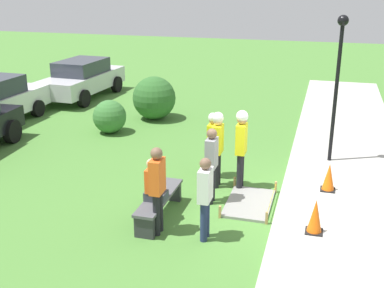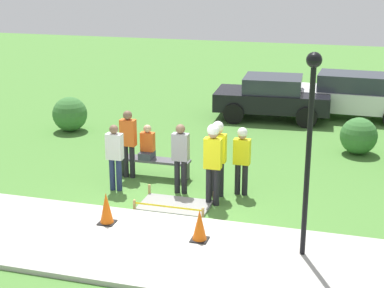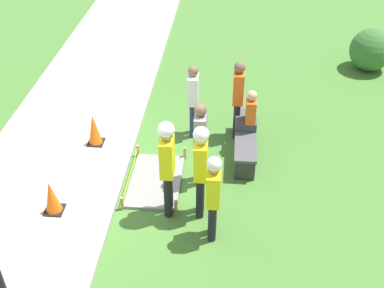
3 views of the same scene
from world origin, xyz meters
TOP-DOWN VIEW (x-y plane):
  - ground_plane at (0.00, 0.00)m, footprint 60.00×60.00m
  - sidewalk at (0.00, -1.53)m, footprint 28.00×3.06m
  - wet_concrete_patch at (-0.07, 0.62)m, footprint 1.67×1.04m
  - traffic_cone_near_patch at (-1.12, -0.83)m, footprint 0.34×0.34m
  - traffic_cone_far_patch at (0.99, -1.06)m, footprint 0.34×0.34m
  - park_bench at (-1.20, 2.36)m, footprint 1.94×0.44m
  - person_seated_on_bench at (-1.39, 2.41)m, footprint 0.36×0.44m
  - worker_supervisor at (0.74, 0.99)m, footprint 0.40×0.28m
  - worker_assistant at (1.25, 1.80)m, footprint 0.40×0.25m
  - worker_trainee at (0.71, 1.56)m, footprint 0.40×0.27m
  - bystander_in_orange_shirt at (-1.82, 2.16)m, footprint 0.40×0.24m
  - bystander_in_gray_shirt at (-1.79, 1.21)m, footprint 0.40×0.22m
  - bystander_in_white_shirt at (-0.19, 1.48)m, footprint 0.40×0.23m
  - lamppost_near at (3.03, -1.07)m, footprint 0.28×0.28m
  - parked_car_silver at (8.11, 9.10)m, footprint 4.59×2.12m
  - shrub_rounded_near at (3.93, 5.90)m, footprint 1.09×1.09m
  - shrub_rounded_far at (5.87, 5.06)m, footprint 1.54×1.54m

SIDE VIEW (x-z plane):
  - ground_plane at x=0.00m, z-range 0.00..0.00m
  - wet_concrete_patch at x=-0.07m, z-range -0.10..0.17m
  - sidewalk at x=0.00m, z-range 0.00..0.10m
  - park_bench at x=-1.20m, z-range 0.11..0.61m
  - traffic_cone_far_patch at x=0.99m, z-range 0.10..0.76m
  - traffic_cone_near_patch at x=-1.12m, z-range 0.10..0.79m
  - shrub_rounded_near at x=3.93m, z-range 0.00..1.09m
  - shrub_rounded_far at x=5.87m, z-range 0.00..1.54m
  - parked_car_silver at x=8.11m, z-range 0.03..1.62m
  - person_seated_on_bench at x=-1.39m, z-range 0.41..1.30m
  - bystander_in_gray_shirt at x=-1.79m, z-range 0.11..1.80m
  - bystander_in_white_shirt at x=-0.19m, z-range 0.12..1.87m
  - worker_assistant at x=1.25m, z-range 0.15..1.85m
  - bystander_in_orange_shirt at x=-1.82m, z-range 0.13..1.94m
  - worker_trainee at x=0.71m, z-range 0.20..2.07m
  - worker_supervisor at x=0.74m, z-range 0.22..2.17m
  - lamppost_near at x=3.03m, z-range 0.70..4.57m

